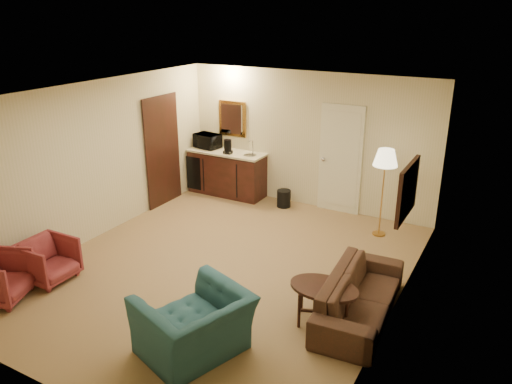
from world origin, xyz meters
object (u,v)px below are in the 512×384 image
(rose_chair_near, at_px, (48,258))
(teal_armchair, at_px, (193,315))
(waste_bin, at_px, (284,198))
(wetbar_cabinet, at_px, (227,173))
(sofa, at_px, (361,289))
(microwave, at_px, (207,139))
(coffee_table, at_px, (323,304))
(coffee_maker, at_px, (228,147))
(floor_lamp, at_px, (382,193))

(rose_chair_near, bearing_deg, teal_armchair, -97.95)
(rose_chair_near, relative_size, waste_bin, 2.02)
(wetbar_cabinet, relative_size, sofa, 0.85)
(sofa, height_order, microwave, microwave)
(rose_chair_near, xyz_separation_m, microwave, (-0.15, 4.26, 0.76))
(teal_armchair, height_order, coffee_table, teal_armchair)
(sofa, distance_m, waste_bin, 3.76)
(waste_bin, distance_m, coffee_maker, 1.54)
(waste_bin, bearing_deg, microwave, 176.27)
(wetbar_cabinet, xyz_separation_m, teal_armchair, (2.41, -4.54, 0.03))
(coffee_table, bearing_deg, wetbar_cabinet, 136.49)
(coffee_table, height_order, waste_bin, coffee_table)
(rose_chair_near, distance_m, floor_lamp, 5.30)
(sofa, height_order, rose_chair_near, sofa)
(teal_armchair, bearing_deg, coffee_table, 159.68)
(microwave, bearing_deg, rose_chair_near, -79.19)
(sofa, xyz_separation_m, microwave, (-4.30, 2.97, 0.72))
(rose_chair_near, xyz_separation_m, waste_bin, (1.70, 4.14, -0.17))
(teal_armchair, bearing_deg, sofa, 158.46)
(sofa, distance_m, rose_chair_near, 4.35)
(floor_lamp, distance_m, microwave, 3.90)
(microwave, bearing_deg, coffee_maker, -6.17)
(wetbar_cabinet, xyz_separation_m, microwave, (-0.50, 0.05, 0.64))
(wetbar_cabinet, distance_m, teal_armchair, 5.14)
(teal_armchair, height_order, coffee_maker, coffee_maker)
(teal_armchair, distance_m, waste_bin, 4.61)
(coffee_table, bearing_deg, microwave, 139.90)
(rose_chair_near, height_order, floor_lamp, floor_lamp)
(wetbar_cabinet, relative_size, waste_bin, 4.87)
(microwave, bearing_deg, floor_lamp, 1.61)
(sofa, distance_m, coffee_table, 0.52)
(wetbar_cabinet, height_order, sofa, wetbar_cabinet)
(microwave, bearing_deg, coffee_table, -31.28)
(wetbar_cabinet, xyz_separation_m, rose_chair_near, (-0.35, -4.21, -0.12))
(wetbar_cabinet, relative_size, coffee_maker, 5.71)
(wetbar_cabinet, height_order, microwave, microwave)
(sofa, height_order, floor_lamp, floor_lamp)
(teal_armchair, bearing_deg, waste_bin, -147.56)
(coffee_table, xyz_separation_m, waste_bin, (-2.10, 3.21, -0.08))
(teal_armchair, bearing_deg, rose_chair_near, -77.68)
(teal_armchair, height_order, rose_chair_near, teal_armchair)
(rose_chair_near, height_order, waste_bin, rose_chair_near)
(wetbar_cabinet, bearing_deg, microwave, 174.22)
(microwave, bearing_deg, sofa, -25.83)
(coffee_maker, bearing_deg, teal_armchair, -74.47)
(wetbar_cabinet, height_order, rose_chair_near, wetbar_cabinet)
(sofa, xyz_separation_m, waste_bin, (-2.45, 2.85, -0.21))
(wetbar_cabinet, height_order, floor_lamp, floor_lamp)
(coffee_maker, bearing_deg, wetbar_cabinet, 120.98)
(rose_chair_near, distance_m, coffee_maker, 4.19)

